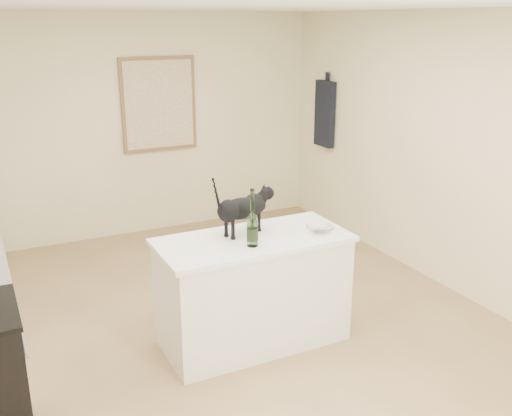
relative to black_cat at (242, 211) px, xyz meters
The scene contains 12 objects.
floor 1.09m from the black_cat, 123.25° to the left, with size 5.50×5.50×0.00m, color tan.
ceiling 1.51m from the black_cat, 123.25° to the left, with size 5.50×5.50×0.00m, color white.
wall_back 2.85m from the black_cat, 91.16° to the left, with size 4.50×4.50×0.00m, color beige.
wall_right 2.20m from the black_cat, ahead, with size 5.50×5.50×0.00m, color beige.
island_base 0.67m from the black_cat, 69.25° to the right, with size 1.44×0.67×0.86m, color white.
island_top 0.24m from the black_cat, 69.25° to the right, with size 1.50×0.70×0.04m, color white.
artwork_frame 2.86m from the black_cat, 85.06° to the left, with size 0.90×0.03×1.10m, color brown.
artwork_canvas 2.84m from the black_cat, 85.03° to the left, with size 0.82×0.00×1.02m, color beige.
hanging_garment 3.04m from the black_cat, 45.07° to the left, with size 0.08×0.34×0.80m, color black.
black_cat is the anchor object (origin of this frame).
wine_bottle 0.26m from the black_cat, 97.98° to the right, with size 0.08×0.08×0.39m, color #235120.
glass_bowl 0.64m from the black_cat, 22.39° to the right, with size 0.21×0.21×0.05m, color white.
Camera 1 is at (-1.76, -3.98, 2.51)m, focal length 40.91 mm.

